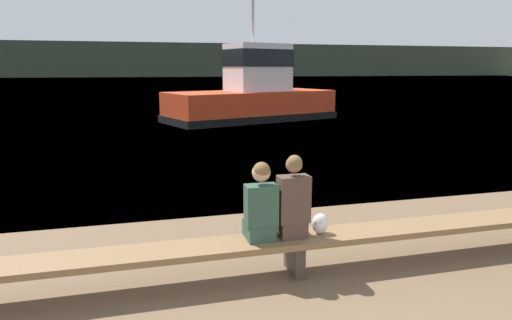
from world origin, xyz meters
name	(u,v)px	position (x,y,z in m)	size (l,w,h in m)	color
water_surface	(137,77)	(0.00, 125.81, 0.00)	(240.00, 240.00, 0.00)	#426B8E
far_shoreline	(136,60)	(0.00, 136.10, 4.72)	(600.00, 12.00, 9.45)	#384233
bench_main	(295,242)	(0.38, 3.38, 0.39)	(8.62, 0.54, 0.47)	brown
person_left	(260,206)	(-0.05, 3.39, 0.89)	(0.37, 0.41, 0.96)	#2D4C3D
person_right	(293,202)	(0.35, 3.39, 0.90)	(0.37, 0.40, 1.02)	#4C382D
shopping_bag	(320,224)	(0.72, 3.40, 0.59)	(0.21, 0.16, 0.26)	white
tugboat_red	(253,96)	(4.14, 19.85, 1.14)	(8.81, 5.66, 6.08)	red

